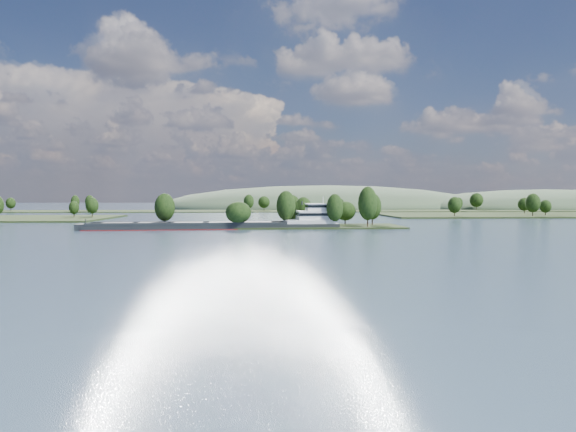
{
  "coord_description": "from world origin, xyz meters",
  "views": [
    {
      "loc": [
        -3.41,
        -30.85,
        11.71
      ],
      "look_at": [
        4.88,
        130.0,
        6.0
      ],
      "focal_mm": 35.0,
      "sensor_mm": 36.0,
      "label": 1
    }
  ],
  "objects": [
    {
      "name": "cargo_barge",
      "position": [
        -13.94,
        170.46,
        1.56
      ],
      "size": [
        92.21,
        18.68,
        12.39
      ],
      "color": "black",
      "rests_on": "ground"
    },
    {
      "name": "back_shoreline",
      "position": [
        9.98,
        399.85,
        0.69
      ],
      "size": [
        900.0,
        60.0,
        14.93
      ],
      "color": "black",
      "rests_on": "ground"
    },
    {
      "name": "hill_west",
      "position": [
        60.0,
        500.0,
        0.0
      ],
      "size": [
        320.0,
        160.0,
        44.0
      ],
      "primitive_type": "ellipsoid",
      "color": "#43583C",
      "rests_on": "ground"
    },
    {
      "name": "tree_island",
      "position": [
        6.72,
        179.07,
        4.31
      ],
      "size": [
        100.0,
        32.66,
        15.86
      ],
      "color": "black",
      "rests_on": "ground"
    },
    {
      "name": "ground",
      "position": [
        0.0,
        120.0,
        0.0
      ],
      "size": [
        1800.0,
        1800.0,
        0.0
      ],
      "primitive_type": "plane",
      "color": "#334458",
      "rests_on": "ground"
    },
    {
      "name": "hill_east",
      "position": [
        260.0,
        470.0,
        0.0
      ],
      "size": [
        260.0,
        140.0,
        36.0
      ],
      "primitive_type": "ellipsoid",
      "color": "#43583C",
      "rests_on": "ground"
    }
  ]
}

